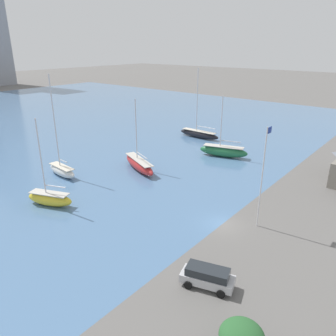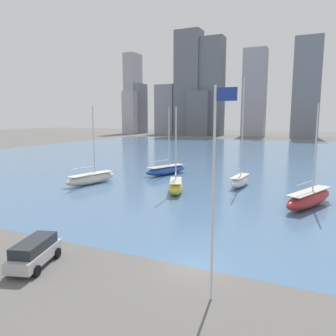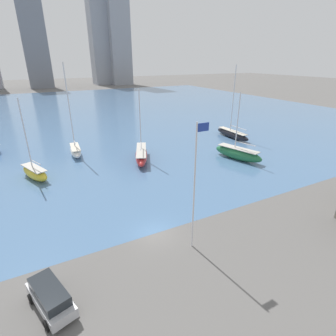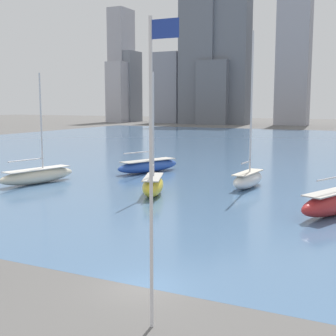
{
  "view_description": "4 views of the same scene",
  "coord_description": "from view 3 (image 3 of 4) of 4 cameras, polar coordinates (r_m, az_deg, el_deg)",
  "views": [
    {
      "loc": [
        -31.06,
        -16.85,
        20.51
      ],
      "look_at": [
        0.87,
        9.22,
        4.84
      ],
      "focal_mm": 35.0,
      "sensor_mm": 36.0,
      "label": 1
    },
    {
      "loc": [
        7.5,
        -20.49,
        10.46
      ],
      "look_at": [
        -7.25,
        11.39,
        5.05
      ],
      "focal_mm": 35.0,
      "sensor_mm": 36.0,
      "label": 2
    },
    {
      "loc": [
        -9.19,
        -20.58,
        16.81
      ],
      "look_at": [
        7.42,
        11.35,
        1.75
      ],
      "focal_mm": 28.0,
      "sensor_mm": 36.0,
      "label": 3
    },
    {
      "loc": [
        10.81,
        -19.15,
        9.0
      ],
      "look_at": [
        -6.4,
        15.93,
        3.52
      ],
      "focal_mm": 50.0,
      "sensor_mm": 36.0,
      "label": 4
    }
  ],
  "objects": [
    {
      "name": "sailboat_green",
      "position": [
        48.64,
        14.95,
        3.1
      ],
      "size": [
        4.78,
        9.55,
        11.69
      ],
      "rotation": [
        0.0,
        0.0,
        0.29
      ],
      "color": "#236B3D",
      "rests_on": "harbor_water"
    },
    {
      "name": "sailboat_white",
      "position": [
        51.96,
        -19.49,
        3.72
      ],
      "size": [
        2.34,
        7.03,
        16.33
      ],
      "rotation": [
        0.0,
        0.0,
        -0.07
      ],
      "color": "white",
      "rests_on": "harbor_water"
    },
    {
      "name": "sailboat_yellow",
      "position": [
        44.15,
        -27.01,
        -0.84
      ],
      "size": [
        4.3,
        6.91,
        11.92
      ],
      "rotation": [
        0.0,
        0.0,
        0.38
      ],
      "color": "yellow",
      "rests_on": "harbor_water"
    },
    {
      "name": "parked_suv_silver",
      "position": [
        22.54,
        -24.24,
        -24.16
      ],
      "size": [
        3.19,
        5.11,
        1.94
      ],
      "rotation": [
        0.0,
        0.0,
        0.3
      ],
      "color": "#B7B7BC",
      "rests_on": "ground_plane"
    },
    {
      "name": "sailboat_red",
      "position": [
        46.86,
        -5.81,
        2.95
      ],
      "size": [
        5.87,
        10.41,
        12.13
      ],
      "rotation": [
        0.0,
        0.0,
        -0.39
      ],
      "color": "#B72828",
      "rests_on": "harbor_water"
    },
    {
      "name": "flag_pole",
      "position": [
        23.11,
        5.88,
        -3.69
      ],
      "size": [
        1.24,
        0.14,
        12.18
      ],
      "color": "silver",
      "rests_on": "ground_plane"
    },
    {
      "name": "ground_plane",
      "position": [
        28.11,
        -2.82,
        -14.05
      ],
      "size": [
        500.0,
        500.0,
        0.0
      ],
      "primitive_type": "plane",
      "color": "#605E5B"
    },
    {
      "name": "sailboat_black",
      "position": [
        62.09,
        13.81,
        7.27
      ],
      "size": [
        1.9,
        10.5,
        15.67
      ],
      "rotation": [
        0.0,
        0.0,
        -0.01
      ],
      "color": "black",
      "rests_on": "harbor_water"
    },
    {
      "name": "harbor_water",
      "position": [
        92.58,
        -21.7,
        10.67
      ],
      "size": [
        180.0,
        140.0,
        0.0
      ],
      "color": "#4C7099",
      "rests_on": "ground_plane"
    }
  ]
}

